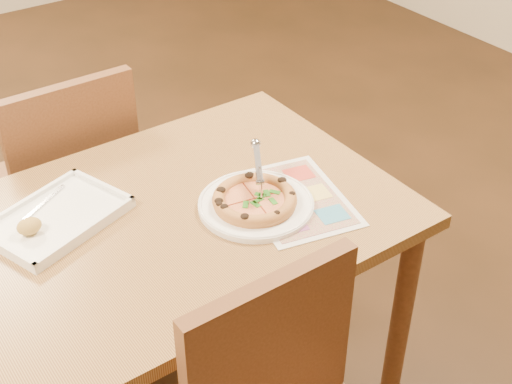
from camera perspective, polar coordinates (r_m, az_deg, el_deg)
dining_table at (r=1.91m, az=-7.99°, el=-4.42°), size 1.30×0.85×0.72m
chair_far at (r=2.40m, az=-14.75°, el=2.00°), size 0.42×0.42×0.47m
plate at (r=1.88m, az=0.00°, el=-1.03°), size 0.40×0.40×0.02m
pizza at (r=1.87m, az=-0.11°, el=-0.61°), size 0.22×0.22×0.03m
pizza_cutter at (r=1.88m, az=0.21°, el=1.83°), size 0.09×0.15×0.09m
appetizer_tray at (r=1.90m, az=-15.76°, el=-2.15°), size 0.39×0.33×0.06m
menu at (r=1.92m, az=3.14°, el=-0.54°), size 0.33×0.40×0.00m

